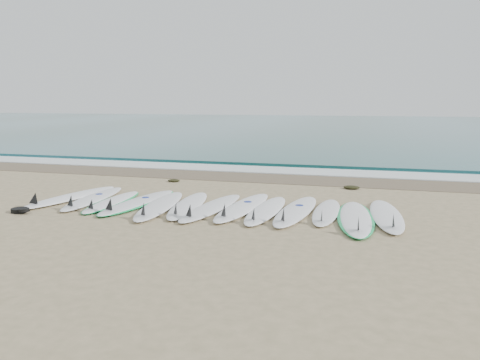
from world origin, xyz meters
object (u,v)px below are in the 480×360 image
(surfboard_0, at_px, (69,197))
(surfboard_6, at_px, (211,207))
(surfboard_12, at_px, (387,215))
(leash_coil, at_px, (20,210))

(surfboard_0, distance_m, surfboard_6, 3.44)
(surfboard_12, bearing_deg, surfboard_0, 176.35)
(leash_coil, bearing_deg, surfboard_6, 18.57)
(surfboard_0, bearing_deg, leash_coil, -87.89)
(surfboard_6, xyz_separation_m, surfboard_12, (3.45, 0.27, -0.00))
(surfboard_12, bearing_deg, surfboard_6, 179.61)
(surfboard_0, relative_size, surfboard_12, 1.03)
(surfboard_6, relative_size, leash_coil, 6.10)
(surfboard_6, distance_m, surfboard_12, 3.46)
(surfboard_0, relative_size, surfboard_6, 1.02)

